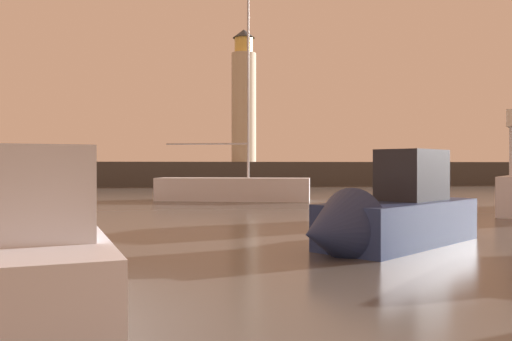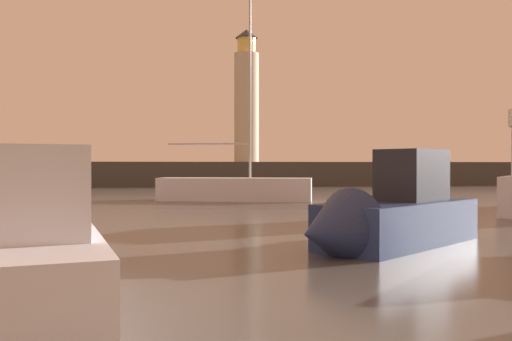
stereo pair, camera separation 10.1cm
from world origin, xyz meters
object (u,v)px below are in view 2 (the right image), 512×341
at_px(motorboat_5, 384,217).
at_px(mooring_buoy, 344,213).
at_px(motorboat_4, 33,249).
at_px(sailboat_moored, 235,188).
at_px(lighthouse, 247,99).

relative_size(motorboat_5, mooring_buoy, 7.30).
xyz_separation_m(motorboat_5, mooring_buoy, (0.39, 4.40, -0.31)).
bearing_deg(motorboat_5, motorboat_4, -148.18).
xyz_separation_m(sailboat_moored, mooring_buoy, (2.28, -12.46, -0.26)).
bearing_deg(lighthouse, sailboat_moored, -97.65).
relative_size(lighthouse, sailboat_moored, 1.12).
distance_m(motorboat_4, mooring_buoy, 10.80).
xyz_separation_m(lighthouse, sailboat_moored, (-3.05, -22.75, -7.59)).
bearing_deg(mooring_buoy, motorboat_5, -95.05).
xyz_separation_m(motorboat_4, motorboat_5, (6.41, 3.98, -0.01)).
distance_m(lighthouse, sailboat_moored, 24.18).
xyz_separation_m(lighthouse, motorboat_4, (-7.58, -43.59, -7.53)).
distance_m(lighthouse, mooring_buoy, 36.09).
distance_m(motorboat_5, mooring_buoy, 4.43).
bearing_deg(motorboat_5, lighthouse, 88.32).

